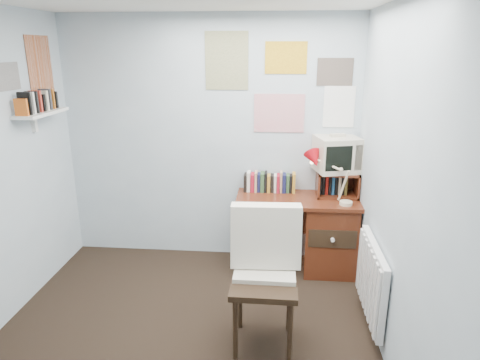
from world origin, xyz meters
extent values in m
cube|color=silver|center=(0.00, 1.75, 1.25)|extent=(3.00, 0.02, 2.50)
cube|color=silver|center=(1.50, 0.00, 1.25)|extent=(0.02, 3.50, 2.50)
cube|color=#4F2112|center=(0.90, 1.48, 0.74)|extent=(1.20, 0.55, 0.03)
cube|color=#4F2112|center=(1.23, 1.48, 0.36)|extent=(0.50, 0.50, 0.72)
cylinder|color=#4F2112|center=(0.34, 1.24, 0.36)|extent=(0.04, 0.04, 0.72)
cylinder|color=#4F2112|center=(0.34, 1.71, 0.36)|extent=(0.04, 0.04, 0.72)
cube|color=#4F2112|center=(0.65, 1.73, 0.42)|extent=(0.64, 0.02, 0.30)
cube|color=black|center=(0.62, 0.26, 0.52)|extent=(0.53, 0.51, 1.03)
cube|color=#B90C16|center=(1.35, 1.33, 0.98)|extent=(0.32, 0.28, 0.44)
cube|color=#4F2112|center=(1.29, 1.59, 0.89)|extent=(0.40, 0.30, 0.25)
cube|color=beige|center=(1.27, 1.61, 1.20)|extent=(0.47, 0.45, 0.37)
cube|color=#4F2112|center=(0.66, 1.66, 0.87)|extent=(0.60, 0.14, 0.22)
cube|color=white|center=(1.46, 0.55, 0.42)|extent=(0.09, 0.80, 0.60)
cube|color=white|center=(-1.40, 1.10, 1.62)|extent=(0.20, 0.62, 0.24)
cube|color=white|center=(0.70, 1.74, 1.85)|extent=(1.20, 0.01, 0.90)
cube|color=white|center=(-1.49, 1.10, 2.00)|extent=(0.01, 0.70, 0.60)
camera|label=1|loc=(0.69, -2.51, 2.17)|focal=32.00mm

